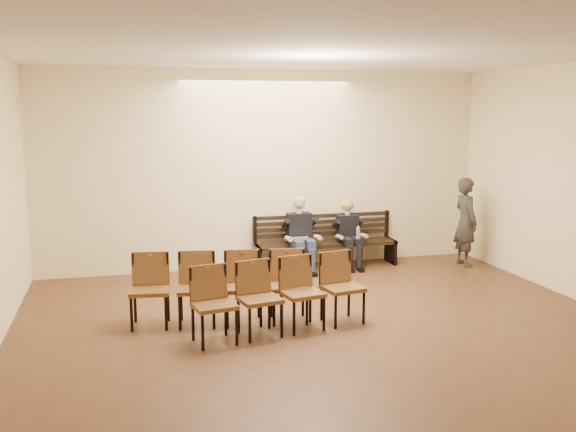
# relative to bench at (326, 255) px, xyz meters

# --- Properties ---
(ground) EXTENTS (10.00, 10.00, 0.00)m
(ground) POSITION_rel_bench_xyz_m (-1.02, -4.65, -0.23)
(ground) COLOR brown
(ground) RESTS_ON ground
(room_walls) EXTENTS (8.02, 10.01, 3.51)m
(room_walls) POSITION_rel_bench_xyz_m (-1.02, -3.86, 2.31)
(room_walls) COLOR beige
(room_walls) RESTS_ON ground
(bench) EXTENTS (2.60, 0.90, 0.45)m
(bench) POSITION_rel_bench_xyz_m (0.00, 0.00, 0.00)
(bench) COLOR black
(bench) RESTS_ON ground
(seated_man) EXTENTS (0.53, 0.73, 1.26)m
(seated_man) POSITION_rel_bench_xyz_m (-0.51, -0.12, 0.41)
(seated_man) COLOR black
(seated_man) RESTS_ON ground
(seated_woman) EXTENTS (0.46, 0.64, 1.07)m
(seated_woman) POSITION_rel_bench_xyz_m (0.40, -0.12, 0.31)
(seated_woman) COLOR black
(seated_woman) RESTS_ON ground
(laptop) EXTENTS (0.35, 0.30, 0.23)m
(laptop) POSITION_rel_bench_xyz_m (-0.54, -0.25, 0.34)
(laptop) COLOR silver
(laptop) RESTS_ON bench
(water_bottle) EXTENTS (0.07, 0.07, 0.22)m
(water_bottle) POSITION_rel_bench_xyz_m (0.48, -0.36, 0.34)
(water_bottle) COLOR silver
(water_bottle) RESTS_ON bench
(bag) EXTENTS (0.44, 0.34, 0.29)m
(bag) POSITION_rel_bench_xyz_m (-0.65, -0.00, -0.08)
(bag) COLOR black
(bag) RESTS_ON ground
(passerby) EXTENTS (0.45, 0.68, 1.85)m
(passerby) POSITION_rel_bench_xyz_m (2.48, -0.52, 0.70)
(passerby) COLOR #322E29
(passerby) RESTS_ON ground
(chair_row_front) EXTENTS (2.38, 0.85, 0.96)m
(chair_row_front) POSITION_rel_bench_xyz_m (-2.32, -2.60, 0.25)
(chair_row_front) COLOR brown
(chair_row_front) RESTS_ON ground
(chair_row_back) EXTENTS (2.34, 0.92, 0.94)m
(chair_row_back) POSITION_rel_bench_xyz_m (-1.62, -3.13, 0.24)
(chair_row_back) COLOR brown
(chair_row_back) RESTS_ON ground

